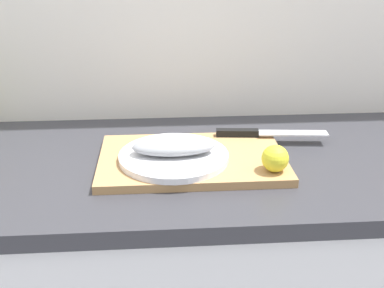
{
  "coord_description": "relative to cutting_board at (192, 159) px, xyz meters",
  "views": [
    {
      "loc": [
        0.04,
        -1.05,
        1.4
      ],
      "look_at": [
        0.11,
        -0.02,
        0.95
      ],
      "focal_mm": 44.81,
      "sensor_mm": 36.0,
      "label": 1
    }
  ],
  "objects": [
    {
      "name": "white_plate",
      "position": [
        -0.04,
        -0.02,
        0.02
      ],
      "size": [
        0.26,
        0.26,
        0.01
      ],
      "primitive_type": "cylinder",
      "color": "white",
      "rests_on": "cutting_board"
    },
    {
      "name": "fish_fillet",
      "position": [
        -0.04,
        -0.02,
        0.04
      ],
      "size": [
        0.19,
        0.08,
        0.04
      ],
      "primitive_type": "ellipsoid",
      "color": "gray",
      "rests_on": "white_plate"
    },
    {
      "name": "lemon_0",
      "position": [
        0.18,
        -0.09,
        0.04
      ],
      "size": [
        0.06,
        0.06,
        0.06
      ],
      "primitive_type": "sphere",
      "color": "yellow",
      "rests_on": "cutting_board"
    },
    {
      "name": "chef_knife",
      "position": [
        0.18,
        0.11,
        0.02
      ],
      "size": [
        0.29,
        0.05,
        0.02
      ],
      "rotation": [
        0.0,
        0.0,
        -0.09
      ],
      "color": "silver",
      "rests_on": "cutting_board"
    },
    {
      "name": "cutting_board",
      "position": [
        0.0,
        0.0,
        0.0
      ],
      "size": [
        0.44,
        0.28,
        0.02
      ],
      "primitive_type": "cube",
      "color": "tan",
      "rests_on": "kitchen_counter"
    }
  ]
}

